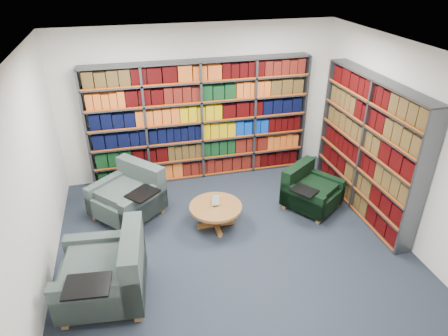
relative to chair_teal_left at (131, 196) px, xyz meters
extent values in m
cube|color=#1B212F|center=(1.38, -1.31, -0.34)|extent=(5.00, 5.00, 0.01)
cube|color=white|center=(1.38, -1.31, 2.47)|extent=(5.00, 5.00, 0.01)
cube|color=white|center=(1.38, 1.19, 1.06)|extent=(5.00, 0.01, 2.80)
cube|color=white|center=(1.38, -3.82, 1.06)|extent=(5.00, 0.01, 2.80)
cube|color=white|center=(-1.12, -1.31, 1.06)|extent=(0.01, 5.00, 2.80)
cube|color=white|center=(3.89, -1.31, 1.06)|extent=(0.01, 5.00, 2.80)
cube|color=#47494F|center=(1.38, 1.03, 0.76)|extent=(4.00, 0.28, 2.20)
cube|color=silver|center=(1.38, 1.16, 0.76)|extent=(4.00, 0.02, 2.20)
cube|color=#D84C0A|center=(1.38, 0.90, 0.76)|extent=(4.00, 0.01, 2.20)
cube|color=black|center=(1.38, 1.03, -0.16)|extent=(3.88, 0.21, 0.29)
cube|color=black|center=(1.38, 1.03, 0.21)|extent=(3.88, 0.21, 0.29)
cube|color=black|center=(1.38, 1.03, 0.57)|extent=(3.88, 0.21, 0.29)
cube|color=black|center=(1.38, 1.03, 0.94)|extent=(3.88, 0.21, 0.29)
cube|color=#D45119|center=(1.38, 1.03, 1.31)|extent=(3.88, 0.21, 0.29)
cube|color=#463115|center=(1.38, 1.03, 1.67)|extent=(3.88, 0.21, 0.29)
cube|color=#47494F|center=(3.72, -0.71, 0.76)|extent=(0.28, 2.50, 2.20)
cube|color=silver|center=(3.85, -0.71, 0.76)|extent=(0.02, 2.50, 2.20)
cube|color=#D84C0A|center=(3.59, -0.71, 0.76)|extent=(0.02, 2.50, 2.20)
cube|color=black|center=(3.72, -0.71, -0.16)|extent=(0.21, 2.38, 0.29)
cube|color=black|center=(3.72, -0.71, 0.21)|extent=(0.21, 2.38, 0.29)
cube|color=black|center=(3.72, -0.71, 0.57)|extent=(0.21, 2.38, 0.29)
cube|color=#463115|center=(3.72, -0.71, 0.94)|extent=(0.21, 2.38, 0.29)
cube|color=#463115|center=(3.72, -0.71, 1.31)|extent=(0.21, 2.38, 0.29)
cube|color=black|center=(3.72, -0.71, 1.67)|extent=(0.21, 2.38, 0.29)
cube|color=#06223F|center=(-0.07, -0.06, -0.07)|extent=(1.30, 1.30, 0.33)
cube|color=#06223F|center=(0.20, 0.18, 0.13)|extent=(0.77, 0.82, 0.74)
cube|color=#06223F|center=(-0.33, 0.23, 0.01)|extent=(0.78, 0.72, 0.49)
cube|color=#06223F|center=(0.19, -0.35, 0.01)|extent=(0.78, 0.72, 0.49)
cube|color=black|center=(0.19, -0.42, 0.28)|extent=(0.57, 0.56, 0.03)
cube|color=olive|center=(-0.60, -0.03, -0.29)|extent=(0.10, 0.10, 0.10)
cube|color=olive|center=(-0.10, -0.59, -0.29)|extent=(0.10, 0.10, 0.10)
cube|color=olive|center=(-0.04, 0.48, -0.29)|extent=(0.10, 0.10, 0.10)
cube|color=olive|center=(0.47, -0.09, -0.29)|extent=(0.10, 0.10, 0.10)
cube|color=black|center=(2.95, -0.56, -0.11)|extent=(1.09, 1.09, 0.28)
cube|color=black|center=(2.77, -0.30, 0.06)|extent=(0.74, 0.59, 0.63)
cube|color=black|center=(2.67, -0.74, -0.04)|extent=(0.55, 0.71, 0.42)
cube|color=black|center=(3.22, -0.37, -0.04)|extent=(0.55, 0.71, 0.42)
cube|color=black|center=(2.66, -0.80, 0.18)|extent=(0.46, 0.48, 0.02)
cube|color=olive|center=(2.87, -1.00, -0.30)|extent=(0.08, 0.08, 0.09)
cube|color=olive|center=(3.40, -0.64, -0.30)|extent=(0.08, 0.08, 0.09)
cube|color=olive|center=(2.50, -0.47, -0.30)|extent=(0.08, 0.08, 0.09)
cube|color=olive|center=(3.03, -0.11, -0.30)|extent=(0.08, 0.08, 0.09)
cube|color=#06223F|center=(-0.42, -1.78, -0.05)|extent=(1.11, 1.11, 0.36)
cube|color=#06223F|center=(-0.03, -1.82, 0.18)|extent=(0.33, 1.03, 0.81)
cube|color=#06223F|center=(-0.37, -1.36, 0.04)|extent=(1.02, 0.27, 0.54)
cube|color=#06223F|center=(-0.47, -2.20, 0.04)|extent=(1.02, 0.27, 0.54)
cube|color=black|center=(-0.53, -2.25, 0.33)|extent=(0.53, 0.43, 0.03)
cube|color=olive|center=(-0.79, -1.32, -0.28)|extent=(0.09, 0.09, 0.11)
cube|color=olive|center=(-0.88, -2.15, -0.28)|extent=(0.09, 0.09, 0.11)
cube|color=olive|center=(0.04, -1.41, -0.28)|extent=(0.09, 0.09, 0.11)
cube|color=olive|center=(-0.05, -2.24, -0.28)|extent=(0.09, 0.09, 0.11)
cylinder|color=olive|center=(1.26, -0.68, 0.02)|extent=(0.82, 0.82, 0.05)
cylinder|color=olive|center=(1.26, -0.68, -0.16)|extent=(0.11, 0.11, 0.33)
cube|color=olive|center=(1.26, -0.68, -0.30)|extent=(0.59, 0.07, 0.05)
cube|color=olive|center=(1.26, -0.68, -0.30)|extent=(0.07, 0.59, 0.05)
cube|color=black|center=(1.26, -0.68, 0.05)|extent=(0.09, 0.05, 0.01)
cube|color=white|center=(1.26, -0.68, 0.15)|extent=(0.13, 0.01, 0.18)
cube|color=#145926|center=(1.26, -0.68, 0.15)|extent=(0.14, 0.00, 0.20)
camera|label=1|loc=(0.13, -5.68, 3.50)|focal=32.00mm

